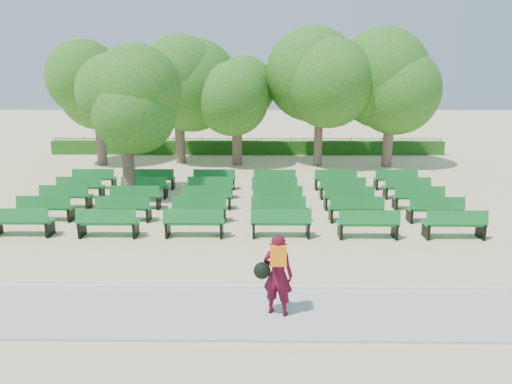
# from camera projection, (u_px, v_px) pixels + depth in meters

# --- Properties ---
(ground) EXTENTS (120.00, 120.00, 0.00)m
(ground) POSITION_uv_depth(u_px,v_px,m) (235.00, 214.00, 16.90)
(ground) COLOR #D3BE8C
(paving) EXTENTS (30.00, 2.20, 0.06)m
(paving) POSITION_uv_depth(u_px,v_px,m) (216.00, 312.00, 9.71)
(paving) COLOR #B1B1AC
(paving) RESTS_ON ground
(curb) EXTENTS (30.00, 0.12, 0.10)m
(curb) POSITION_uv_depth(u_px,v_px,m) (220.00, 288.00, 10.82)
(curb) COLOR silver
(curb) RESTS_ON ground
(hedge) EXTENTS (26.00, 0.70, 0.90)m
(hedge) POSITION_uv_depth(u_px,v_px,m) (247.00, 148.00, 30.38)
(hedge) COLOR #215816
(hedge) RESTS_ON ground
(fence) EXTENTS (26.00, 0.10, 1.02)m
(fence) POSITION_uv_depth(u_px,v_px,m) (247.00, 153.00, 30.88)
(fence) COLOR black
(fence) RESTS_ON ground
(tree_line) EXTENTS (21.80, 6.80, 7.04)m
(tree_line) POSITION_uv_depth(u_px,v_px,m) (245.00, 165.00, 26.61)
(tree_line) COLOR #2F6D1D
(tree_line) RESTS_ON ground
(bench_array) EXTENTS (1.91, 0.67, 1.19)m
(bench_array) POSITION_uv_depth(u_px,v_px,m) (242.00, 206.00, 17.62)
(bench_array) COLOR #137228
(bench_array) RESTS_ON ground
(tree_among) EXTENTS (3.83, 3.83, 5.58)m
(tree_among) POSITION_uv_depth(u_px,v_px,m) (124.00, 106.00, 18.19)
(tree_among) COLOR brown
(tree_among) RESTS_ON ground
(person) EXTENTS (0.87, 0.61, 1.75)m
(person) POSITION_uv_depth(u_px,v_px,m) (277.00, 274.00, 9.39)
(person) COLOR #4A0A1D
(person) RESTS_ON ground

